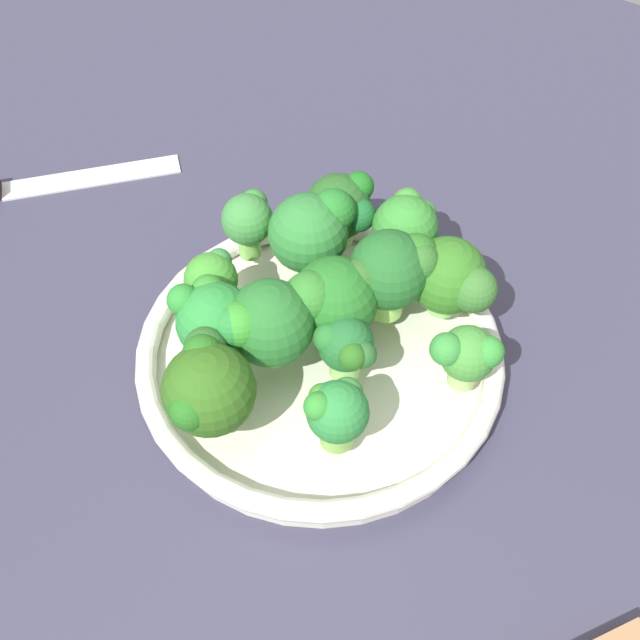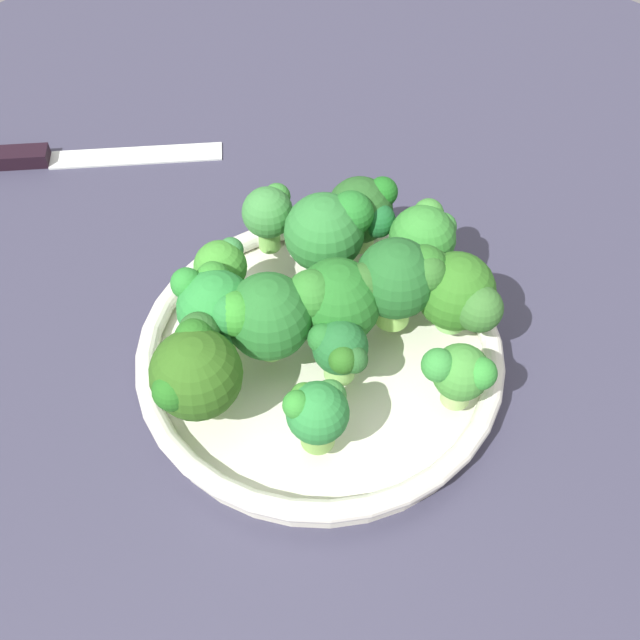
{
  "view_description": "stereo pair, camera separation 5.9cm",
  "coord_description": "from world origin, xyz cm",
  "px_view_note": "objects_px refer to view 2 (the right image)",
  "views": [
    {
      "loc": [
        20.74,
        -32.39,
        51.72
      ],
      "look_at": [
        0.85,
        -1.72,
        5.95
      ],
      "focal_mm": 44.56,
      "sensor_mm": 36.0,
      "label": 1
    },
    {
      "loc": [
        25.38,
        -28.83,
        51.72
      ],
      "look_at": [
        0.85,
        -1.72,
        5.95
      ],
      "focal_mm": 44.56,
      "sensor_mm": 36.0,
      "label": 2
    }
  ],
  "objects_px": {
    "broccoli_floret_7": "(361,212)",
    "broccoli_floret_9": "(340,296)",
    "bowl": "(320,355)",
    "broccoli_floret_0": "(266,315)",
    "broccoli_floret_10": "(195,371)",
    "broccoli_floret_12": "(460,373)",
    "broccoli_floret_8": "(221,269)",
    "broccoli_floret_1": "(340,350)",
    "broccoli_floret_5": "(317,412)",
    "broccoli_floret_4": "(399,279)",
    "broccoli_floret_13": "(424,237)",
    "broccoli_floret_2": "(327,230)",
    "knife": "(49,157)",
    "broccoli_floret_3": "(270,212)",
    "broccoli_floret_6": "(455,292)",
    "broccoli_floret_11": "(218,307)"
  },
  "relations": [
    {
      "from": "broccoli_floret_6",
      "to": "broccoli_floret_11",
      "type": "relative_size",
      "value": 1.09
    },
    {
      "from": "broccoli_floret_3",
      "to": "broccoli_floret_6",
      "type": "bearing_deg",
      "value": 10.71
    },
    {
      "from": "broccoli_floret_11",
      "to": "broccoli_floret_12",
      "type": "relative_size",
      "value": 1.34
    },
    {
      "from": "broccoli_floret_1",
      "to": "broccoli_floret_12",
      "type": "distance_m",
      "value": 0.09
    },
    {
      "from": "broccoli_floret_4",
      "to": "broccoli_floret_8",
      "type": "distance_m",
      "value": 0.14
    },
    {
      "from": "broccoli_floret_8",
      "to": "broccoli_floret_1",
      "type": "bearing_deg",
      "value": 3.06
    },
    {
      "from": "broccoli_floret_2",
      "to": "broccoli_floret_12",
      "type": "bearing_deg",
      "value": -12.87
    },
    {
      "from": "broccoli_floret_4",
      "to": "broccoli_floret_6",
      "type": "relative_size",
      "value": 0.97
    },
    {
      "from": "broccoli_floret_0",
      "to": "knife",
      "type": "bearing_deg",
      "value": 174.08
    },
    {
      "from": "broccoli_floret_7",
      "to": "broccoli_floret_13",
      "type": "bearing_deg",
      "value": 10.38
    },
    {
      "from": "broccoli_floret_4",
      "to": "broccoli_floret_7",
      "type": "bearing_deg",
      "value": 149.18
    },
    {
      "from": "broccoli_floret_0",
      "to": "broccoli_floret_2",
      "type": "xyz_separation_m",
      "value": [
        -0.02,
        0.09,
        0.0
      ]
    },
    {
      "from": "broccoli_floret_12",
      "to": "knife",
      "type": "bearing_deg",
      "value": -177.17
    },
    {
      "from": "broccoli_floret_8",
      "to": "broccoli_floret_10",
      "type": "distance_m",
      "value": 0.1
    },
    {
      "from": "broccoli_floret_13",
      "to": "bowl",
      "type": "bearing_deg",
      "value": -95.06
    },
    {
      "from": "broccoli_floret_7",
      "to": "knife",
      "type": "bearing_deg",
      "value": -163.29
    },
    {
      "from": "broccoli_floret_9",
      "to": "broccoli_floret_8",
      "type": "bearing_deg",
      "value": -155.87
    },
    {
      "from": "bowl",
      "to": "broccoli_floret_2",
      "type": "relative_size",
      "value": 3.88
    },
    {
      "from": "broccoli_floret_0",
      "to": "broccoli_floret_5",
      "type": "relative_size",
      "value": 1.29
    },
    {
      "from": "bowl",
      "to": "knife",
      "type": "relative_size",
      "value": 1.35
    },
    {
      "from": "broccoli_floret_7",
      "to": "broccoli_floret_9",
      "type": "distance_m",
      "value": 0.09
    },
    {
      "from": "broccoli_floret_7",
      "to": "broccoli_floret_10",
      "type": "bearing_deg",
      "value": -84.66
    },
    {
      "from": "broccoli_floret_10",
      "to": "broccoli_floret_11",
      "type": "distance_m",
      "value": 0.06
    },
    {
      "from": "broccoli_floret_10",
      "to": "broccoli_floret_12",
      "type": "xyz_separation_m",
      "value": [
        0.13,
        0.13,
        -0.01
      ]
    },
    {
      "from": "broccoli_floret_4",
      "to": "broccoli_floret_11",
      "type": "xyz_separation_m",
      "value": [
        -0.08,
        -0.11,
        -0.0
      ]
    },
    {
      "from": "broccoli_floret_0",
      "to": "broccoli_floret_5",
      "type": "bearing_deg",
      "value": -22.1
    },
    {
      "from": "knife",
      "to": "broccoli_floret_8",
      "type": "bearing_deg",
      "value": -4.79
    },
    {
      "from": "broccoli_floret_7",
      "to": "broccoli_floret_9",
      "type": "relative_size",
      "value": 0.82
    },
    {
      "from": "broccoli_floret_2",
      "to": "broccoli_floret_7",
      "type": "distance_m",
      "value": 0.04
    },
    {
      "from": "broccoli_floret_2",
      "to": "broccoli_floret_6",
      "type": "bearing_deg",
      "value": 9.41
    },
    {
      "from": "broccoli_floret_12",
      "to": "broccoli_floret_3",
      "type": "bearing_deg",
      "value": 173.63
    },
    {
      "from": "broccoli_floret_4",
      "to": "broccoli_floret_12",
      "type": "bearing_deg",
      "value": -20.33
    },
    {
      "from": "broccoli_floret_8",
      "to": "broccoli_floret_2",
      "type": "bearing_deg",
      "value": 66.59
    },
    {
      "from": "broccoli_floret_9",
      "to": "broccoli_floret_12",
      "type": "bearing_deg",
      "value": 4.27
    },
    {
      "from": "broccoli_floret_1",
      "to": "broccoli_floret_2",
      "type": "bearing_deg",
      "value": 136.41
    },
    {
      "from": "broccoli_floret_8",
      "to": "knife",
      "type": "relative_size",
      "value": 0.28
    },
    {
      "from": "broccoli_floret_0",
      "to": "broccoli_floret_13",
      "type": "height_order",
      "value": "broccoli_floret_0"
    },
    {
      "from": "broccoli_floret_13",
      "to": "broccoli_floret_5",
      "type": "bearing_deg",
      "value": -75.86
    },
    {
      "from": "broccoli_floret_12",
      "to": "knife",
      "type": "xyz_separation_m",
      "value": [
        -0.47,
        -0.02,
        -0.06
      ]
    },
    {
      "from": "broccoli_floret_2",
      "to": "broccoli_floret_6",
      "type": "xyz_separation_m",
      "value": [
        0.11,
        0.02,
        -0.0
      ]
    },
    {
      "from": "broccoli_floret_9",
      "to": "broccoli_floret_4",
      "type": "bearing_deg",
      "value": 55.72
    },
    {
      "from": "broccoli_floret_8",
      "to": "broccoli_floret_13",
      "type": "height_order",
      "value": "broccoli_floret_13"
    },
    {
      "from": "bowl",
      "to": "broccoli_floret_0",
      "type": "relative_size",
      "value": 3.85
    },
    {
      "from": "broccoli_floret_2",
      "to": "knife",
      "type": "relative_size",
      "value": 0.35
    },
    {
      "from": "broccoli_floret_0",
      "to": "broccoli_floret_8",
      "type": "relative_size",
      "value": 1.25
    },
    {
      "from": "broccoli_floret_1",
      "to": "broccoli_floret_11",
      "type": "height_order",
      "value": "broccoli_floret_11"
    },
    {
      "from": "broccoli_floret_4",
      "to": "broccoli_floret_11",
      "type": "distance_m",
      "value": 0.14
    },
    {
      "from": "broccoli_floret_9",
      "to": "broccoli_floret_10",
      "type": "relative_size",
      "value": 1.1
    },
    {
      "from": "broccoli_floret_4",
      "to": "broccoli_floret_7",
      "type": "relative_size",
      "value": 1.19
    },
    {
      "from": "knife",
      "to": "broccoli_floret_12",
      "type": "bearing_deg",
      "value": 2.83
    }
  ]
}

